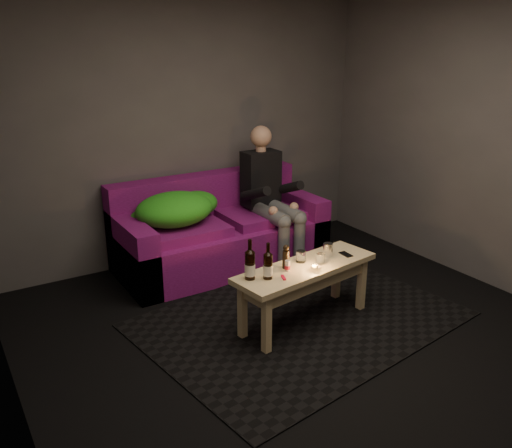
{
  "coord_description": "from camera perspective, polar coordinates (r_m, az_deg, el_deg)",
  "views": [
    {
      "loc": [
        -2.24,
        -2.67,
        2.17
      ],
      "look_at": [
        0.18,
        1.23,
        0.58
      ],
      "focal_mm": 38.0,
      "sensor_mm": 36.0,
      "label": 1
    }
  ],
  "objects": [
    {
      "name": "coffee_table",
      "position": [
        4.25,
        5.24,
        -5.46
      ],
      "size": [
        1.26,
        0.55,
        0.5
      ],
      "rotation": [
        0.0,
        0.0,
        0.14
      ],
      "color": "tan",
      "rests_on": "rug"
    },
    {
      "name": "floor",
      "position": [
        4.1,
        7.17,
        -12.98
      ],
      "size": [
        4.5,
        4.5,
        0.0
      ],
      "primitive_type": "plane",
      "color": "black",
      "rests_on": "ground"
    },
    {
      "name": "tumbler_back",
      "position": [
        4.26,
        4.75,
        -3.42
      ],
      "size": [
        0.08,
        0.08,
        0.09
      ],
      "primitive_type": "cylinder",
      "rotation": [
        0.0,
        0.0,
        -0.0
      ],
      "color": "white",
      "rests_on": "coffee_table"
    },
    {
      "name": "green_blanket",
      "position": [
        5.1,
        -8.3,
        1.61
      ],
      "size": [
        0.89,
        0.61,
        0.3
      ],
      "color": "#27961B",
      "rests_on": "sofa"
    },
    {
      "name": "rug",
      "position": [
        4.47,
        4.69,
        -9.95
      ],
      "size": [
        2.66,
        2.09,
        0.01
      ],
      "primitive_type": "cube",
      "rotation": [
        0.0,
        0.0,
        0.14
      ],
      "color": "black",
      "rests_on": "floor"
    },
    {
      "name": "beer_bottle_b",
      "position": [
        3.93,
        1.26,
        -4.4
      ],
      "size": [
        0.07,
        0.07,
        0.28
      ],
      "color": "black",
      "rests_on": "coffee_table"
    },
    {
      "name": "steel_cup",
      "position": [
        4.39,
        7.58,
        -2.7
      ],
      "size": [
        0.09,
        0.09,
        0.11
      ],
      "primitive_type": "cylinder",
      "rotation": [
        0.0,
        0.0,
        0.21
      ],
      "color": "silver",
      "rests_on": "coffee_table"
    },
    {
      "name": "beer_bottle_a",
      "position": [
        3.92,
        -0.64,
        -4.29
      ],
      "size": [
        0.08,
        0.08,
        0.31
      ],
      "color": "black",
      "rests_on": "coffee_table"
    },
    {
      "name": "tealight",
      "position": [
        4.13,
        6.17,
        -4.57
      ],
      "size": [
        0.06,
        0.06,
        0.04
      ],
      "color": "white",
      "rests_on": "coffee_table"
    },
    {
      "name": "room",
      "position": [
        3.89,
        3.79,
        11.29
      ],
      "size": [
        4.5,
        4.5,
        4.5
      ],
      "color": "silver",
      "rests_on": "ground"
    },
    {
      "name": "salt_shaker",
      "position": [
        4.09,
        3.32,
        -4.4
      ],
      "size": [
        0.04,
        0.04,
        0.08
      ],
      "primitive_type": "cylinder",
      "rotation": [
        0.0,
        0.0,
        -0.12
      ],
      "color": "silver",
      "rests_on": "coffee_table"
    },
    {
      "name": "red_lighter",
      "position": [
        3.98,
        2.91,
        -5.65
      ],
      "size": [
        0.05,
        0.08,
        0.01
      ],
      "primitive_type": "cube",
      "rotation": [
        0.0,
        0.0,
        -0.34
      ],
      "color": "red",
      "rests_on": "coffee_table"
    },
    {
      "name": "tumbler_front",
      "position": [
        4.23,
        6.81,
        -3.66
      ],
      "size": [
        0.09,
        0.09,
        0.08
      ],
      "primitive_type": "cylinder",
      "rotation": [
        0.0,
        0.0,
        -0.41
      ],
      "color": "white",
      "rests_on": "coffee_table"
    },
    {
      "name": "pepper_mill",
      "position": [
        4.13,
        3.16,
        -3.75
      ],
      "size": [
        0.07,
        0.07,
        0.14
      ],
      "primitive_type": "cylinder",
      "rotation": [
        0.0,
        0.0,
        -0.43
      ],
      "color": "black",
      "rests_on": "coffee_table"
    },
    {
      "name": "person",
      "position": [
        5.38,
        1.45,
        3.21
      ],
      "size": [
        0.36,
        0.84,
        1.35
      ],
      "color": "black",
      "rests_on": "sofa"
    },
    {
      "name": "sofa",
      "position": [
        5.39,
        -3.93,
        -1.07
      ],
      "size": [
        2.02,
        0.91,
        0.87
      ],
      "color": "#620D4E",
      "rests_on": "floor"
    },
    {
      "name": "smartphone",
      "position": [
        4.45,
        9.44,
        -3.17
      ],
      "size": [
        0.07,
        0.12,
        0.01
      ],
      "primitive_type": "cube",
      "rotation": [
        0.0,
        0.0,
        -0.06
      ],
      "color": "black",
      "rests_on": "coffee_table"
    }
  ]
}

